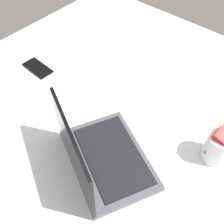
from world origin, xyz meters
TOP-DOWN VIEW (x-y plane):
  - bed_mattress at (0.00, 0.00)cm, footprint 180.00×140.00cm
  - laptop at (7.08, 23.87)cm, footprint 39.73×35.10cm
  - snack_cup at (-19.77, -2.84)cm, footprint 9.91×9.00cm
  - cell_phone at (59.75, 6.45)cm, footprint 14.32×7.49cm

SIDE VIEW (x-z plane):
  - bed_mattress at x=0.00cm, z-range 0.00..18.00cm
  - cell_phone at x=59.75cm, z-range 18.00..18.80cm
  - laptop at x=7.08cm, z-range 10.91..33.91cm
  - snack_cup at x=-19.77cm, z-range 16.83..31.14cm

